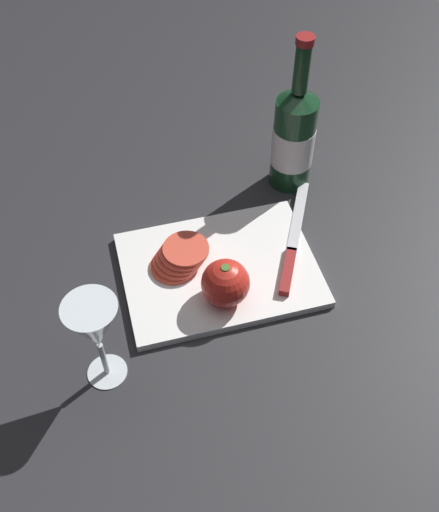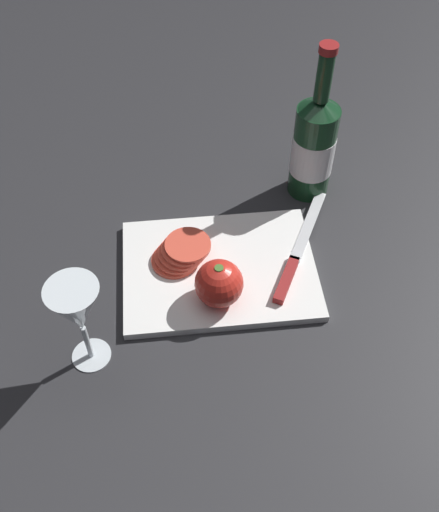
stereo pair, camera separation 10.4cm
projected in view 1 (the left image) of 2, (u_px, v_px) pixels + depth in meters
ground_plane at (228, 284)px, 1.06m from camera, size 3.00×3.00×0.00m
cutting_board at (219, 269)px, 1.07m from camera, size 0.34×0.25×0.02m
wine_bottle at (294, 138)px, 1.14m from camera, size 0.08×0.08×0.32m
wine_glass at (95, 329)px, 0.85m from camera, size 0.08×0.08×0.18m
whole_tomato at (225, 283)px, 0.99m from camera, size 0.08×0.08×0.08m
knife at (290, 257)px, 1.07m from camera, size 0.15×0.26×0.01m
tomato_slice_stack_near at (180, 258)px, 1.05m from camera, size 0.11×0.09×0.03m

